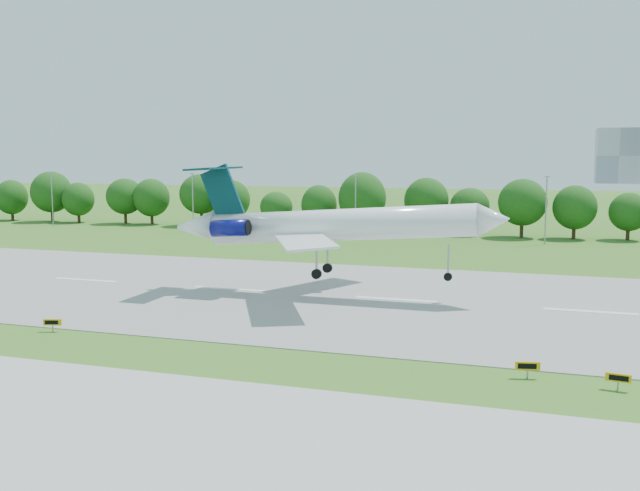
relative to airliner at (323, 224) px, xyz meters
The scene contains 11 objects.
ground 27.52m from the airliner, 71.58° to the right, with size 600.00×600.00×0.00m, color #2C5C18.
runway 11.59m from the airliner, ahead, with size 400.00×45.00×0.08m, color gray.
taxiway 44.48m from the airliner, 79.05° to the right, with size 400.00×23.00×0.08m, color #ADADA8.
tree_line 67.59m from the airliner, 82.93° to the left, with size 288.40×8.40×10.40m.
light_poles 57.37m from the airliner, 84.18° to the left, with size 175.90×0.25×12.19m.
airliner is the anchor object (origin of this frame).
taxi_sign_left 30.40m from the airliner, 127.54° to the right, with size 1.63×0.64×1.16m.
taxi_sign_centre 38.98m from the airliner, 41.04° to the right, with size 1.66×0.44×1.16m.
taxi_sign_right 34.26m from the airliner, 46.62° to the right, with size 1.73×0.55×1.22m.
service_vehicle_a 60.06m from the airliner, 118.43° to the left, with size 1.39×4.00×1.32m, color white.
service_vehicle_b 59.82m from the airliner, 99.40° to the left, with size 1.29×3.20×1.09m, color white.
Camera 1 is at (15.82, -50.42, 15.63)m, focal length 40.00 mm.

